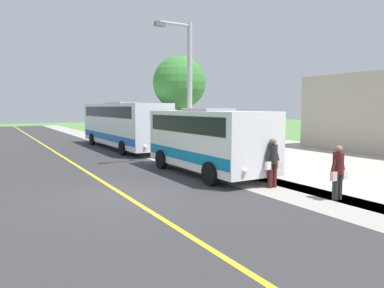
# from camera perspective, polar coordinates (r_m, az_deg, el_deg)

# --- Properties ---
(ground_plane) EXTENTS (120.00, 120.00, 0.00)m
(ground_plane) POSITION_cam_1_polar(r_m,az_deg,el_deg) (12.08, -10.71, -8.16)
(ground_plane) COLOR #548442
(road_surface) EXTENTS (8.00, 100.00, 0.01)m
(road_surface) POSITION_cam_1_polar(r_m,az_deg,el_deg) (12.08, -10.71, -8.14)
(road_surface) COLOR #333335
(road_surface) RESTS_ON ground
(sidewalk) EXTENTS (2.40, 100.00, 0.01)m
(sidewalk) POSITION_cam_1_polar(r_m,az_deg,el_deg) (14.61, 8.98, -5.67)
(sidewalk) COLOR #9E9991
(sidewalk) RESTS_ON ground
(road_centre_line) EXTENTS (0.16, 100.00, 0.00)m
(road_centre_line) POSITION_cam_1_polar(r_m,az_deg,el_deg) (12.08, -10.71, -8.11)
(road_centre_line) COLOR gold
(road_centre_line) RESTS_ON ground
(shuttle_bus_front) EXTENTS (2.73, 6.96, 2.88)m
(shuttle_bus_front) POSITION_cam_1_polar(r_m,az_deg,el_deg) (15.61, 2.53, 1.00)
(shuttle_bus_front) COLOR white
(shuttle_bus_front) RESTS_ON ground
(transit_bus_rear) EXTENTS (2.72, 11.54, 3.28)m
(transit_bus_rear) POSITION_cam_1_polar(r_m,az_deg,el_deg) (25.68, -11.11, 3.29)
(transit_bus_rear) COLOR silver
(transit_bus_rear) RESTS_ON ground
(pedestrian_with_bags) EXTENTS (0.72, 0.34, 1.73)m
(pedestrian_with_bags) POSITION_cam_1_polar(r_m,az_deg,el_deg) (12.10, 22.35, -3.99)
(pedestrian_with_bags) COLOR #262628
(pedestrian_with_bags) RESTS_ON ground
(pedestrian_waiting) EXTENTS (0.72, 0.34, 1.82)m
(pedestrian_waiting) POSITION_cam_1_polar(r_m,az_deg,el_deg) (13.20, 12.79, -2.66)
(pedestrian_waiting) COLOR #4C1919
(pedestrian_waiting) RESTS_ON ground
(street_light_pole) EXTENTS (1.97, 0.24, 7.02)m
(street_light_pole) POSITION_cam_1_polar(r_m,az_deg,el_deg) (17.78, -0.75, 9.10)
(street_light_pole) COLOR #9E9EA3
(street_light_pole) RESTS_ON ground
(tree_curbside) EXTENTS (3.51, 3.51, 6.29)m
(tree_curbside) POSITION_cam_1_polar(r_m,az_deg,el_deg) (23.90, -2.05, 9.71)
(tree_curbside) COLOR #4C3826
(tree_curbside) RESTS_ON ground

